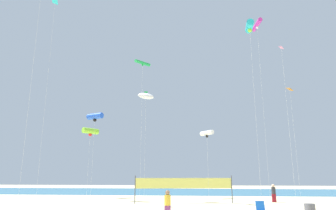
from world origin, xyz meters
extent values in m
cube|color=teal|center=(0.00, 32.46, 0.00)|extent=(120.00, 20.00, 0.01)
cylinder|color=gold|center=(0.11, 2.92, 1.01)|extent=(0.36, 0.36, 0.59)
sphere|color=#997051|center=(0.11, 2.92, 1.44)|extent=(0.27, 0.27, 0.27)
cube|color=maroon|center=(8.80, 14.49, 0.37)|extent=(0.35, 0.21, 0.74)
cylinder|color=#2D2D33|center=(8.80, 14.49, 1.04)|extent=(0.37, 0.37, 0.61)
sphere|color=beige|center=(8.80, 14.49, 1.48)|extent=(0.27, 0.27, 0.27)
cube|color=#1959B2|center=(5.63, 4.43, 0.60)|extent=(0.52, 0.23, 0.57)
cylinder|color=#4C4C51|center=(-3.68, 11.62, 1.20)|extent=(0.08, 0.08, 2.40)
cylinder|color=#4C4C51|center=(4.88, 13.34, 1.20)|extent=(0.08, 0.08, 2.40)
cube|color=#EAE566|center=(0.60, 12.48, 1.73)|extent=(8.56, 1.74, 0.90)
cylinder|color=silver|center=(10.31, 13.10, 7.33)|extent=(0.01, 0.01, 14.66)
pyramid|color=pink|center=(10.34, 13.10, 14.71)|extent=(0.48, 0.49, 0.34)
cylinder|color=silver|center=(-8.76, 14.56, 4.22)|extent=(0.01, 0.01, 8.45)
cylinder|color=blue|center=(-8.76, 14.56, 8.45)|extent=(1.94, 1.27, 0.61)
sphere|color=black|center=(-8.76, 14.56, 8.04)|extent=(0.37, 0.37, 0.37)
cylinder|color=silver|center=(-4.87, 19.92, 8.16)|extent=(0.01, 0.01, 16.32)
cylinder|color=green|center=(-4.87, 19.92, 16.32)|extent=(1.79, 1.97, 0.40)
sphere|color=green|center=(-4.87, 19.92, 16.02)|extent=(0.24, 0.24, 0.24)
cylinder|color=silver|center=(6.76, 9.79, 7.70)|extent=(0.01, 0.01, 15.40)
cylinder|color=#26BFCC|center=(6.76, 9.79, 15.40)|extent=(0.74, 1.64, 0.63)
sphere|color=#8CD833|center=(6.76, 9.79, 14.98)|extent=(0.38, 0.38, 0.38)
cylinder|color=silver|center=(9.17, 17.86, 9.88)|extent=(0.01, 0.01, 19.75)
cylinder|color=#D833A5|center=(9.17, 17.86, 19.75)|extent=(0.81, 2.57, 0.49)
sphere|color=white|center=(9.17, 17.86, 19.40)|extent=(0.30, 0.30, 0.30)
cylinder|color=silver|center=(12.04, 17.32, 5.77)|extent=(0.01, 0.01, 11.54)
pyramid|color=orange|center=(12.09, 17.30, 11.62)|extent=(0.88, 0.89, 0.50)
cylinder|color=silver|center=(-12.52, 11.17, 10.01)|extent=(0.01, 0.01, 20.01)
pyramid|color=#26BFCC|center=(-12.49, 11.21, 20.08)|extent=(0.89, 0.89, 0.49)
cylinder|color=silver|center=(-10.60, 5.38, 9.10)|extent=(0.01, 0.01, 18.20)
cylinder|color=silver|center=(-3.42, 14.65, 5.25)|extent=(0.01, 0.01, 10.51)
ellipsoid|color=white|center=(-3.42, 14.65, 10.51)|extent=(2.02, 1.05, 1.04)
cube|color=green|center=(-3.42, 14.65, 10.78)|extent=(0.37, 0.06, 0.46)
cylinder|color=silver|center=(2.75, 12.09, 3.09)|extent=(0.01, 0.01, 6.18)
cylinder|color=white|center=(2.75, 12.09, 6.18)|extent=(1.29, 1.42, 0.41)
sphere|color=black|center=(2.75, 12.09, 5.87)|extent=(0.25, 0.25, 0.25)
cylinder|color=silver|center=(-10.62, 18.41, 3.74)|extent=(0.01, 0.01, 7.47)
cylinder|color=#8CD833|center=(-10.62, 18.41, 7.47)|extent=(1.73, 1.92, 0.67)
sphere|color=red|center=(-10.62, 18.41, 7.04)|extent=(0.40, 0.40, 0.40)
camera|label=1|loc=(2.01, -15.05, 2.42)|focal=31.80mm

